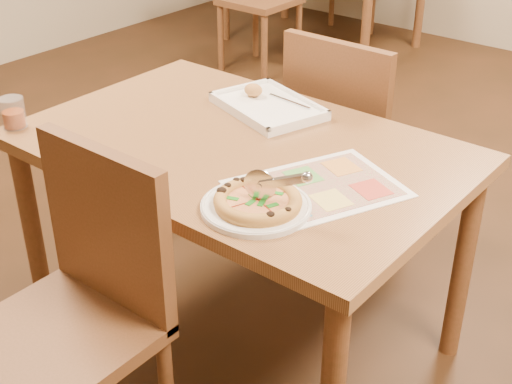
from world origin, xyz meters
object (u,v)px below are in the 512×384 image
Objects in this scene: plate at (256,207)px; glass_tumbler at (13,114)px; appetizer_tray at (267,106)px; dining_table at (240,169)px; chair_near at (84,282)px; pizza_cutter at (275,183)px; pizza at (258,201)px; menu at (317,188)px; chair_far at (347,125)px.

glass_tumbler is (-0.89, -0.08, 0.03)m from plate.
dining_table is at bearing -69.69° from appetizer_tray.
pizza_cutter is at bearing 47.91° from chair_near.
pizza reaches higher than dining_table.
dining_table is 0.44m from pizza_cutter.
appetizer_tray reaches higher than menu.
chair_near is at bearing -122.74° from menu.
plate is 0.89m from glass_tumbler.
menu is (0.05, 0.18, -0.02)m from pizza.
dining_table is 13.92× the size of glass_tumbler.
glass_tumbler is (-0.93, -0.10, -0.04)m from pizza_cutter.
plate is 0.09m from pizza_cutter.
appetizer_tray is (-0.37, 0.51, 0.01)m from plate.
appetizer_tray is 0.54m from menu.
appetizer_tray reaches higher than dining_table.
plate is 0.65× the size of menu.
pizza_cutter is (0.32, -0.25, 0.17)m from dining_table.
dining_table is at bearing 29.28° from glass_tumbler.
glass_tumbler is at bearing 157.15° from chair_near.
glass_tumbler is at bearing 167.20° from pizza_cutter.
chair_near is 0.87m from appetizer_tray.
pizza_cutter is 0.94m from glass_tumbler.
chair_near is 1.11× the size of menu.
pizza reaches higher than menu.
chair_near is 5.03× the size of glass_tumbler.
glass_tumbler is (-0.61, -0.34, 0.13)m from dining_table.
chair_far is 0.94m from pizza_cutter.
chair_near is 0.53m from pizza_cutter.
pizza is 0.90m from glass_tumbler.
appetizer_tray is at bearing 125.65° from plate.
pizza_cutter reaches higher than menu.
pizza_cutter is at bearing 19.02° from plate.
pizza_cutter is 1.67× the size of glass_tumbler.
plate is 2.95× the size of glass_tumbler.
appetizer_tray reaches higher than pizza.
appetizer_tray is 4.34× the size of glass_tumbler.
menu is at bearing 71.88° from plate.
plate is at bearing -108.12° from menu.
chair_far is 1.11× the size of menu.
glass_tumbler is at bearing -131.44° from appetizer_tray.
pizza is 0.52× the size of menu.
pizza is 0.19m from menu.
appetizer_tray is 0.79m from glass_tumbler.
chair_near is at bearing -129.54° from pizza.
chair_near is 0.63m from menu.
appetizer_tray is at bearing 142.01° from menu.
menu is (0.01, 0.16, -0.08)m from pizza_cutter.
glass_tumbler is (-0.52, -0.59, 0.03)m from appetizer_tray.
chair_far is at bearing 75.56° from appetizer_tray.
chair_near reaches higher than pizza.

